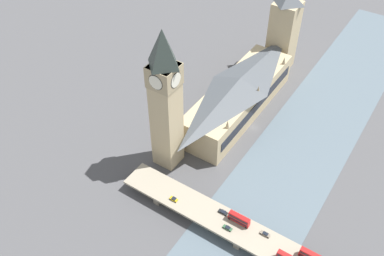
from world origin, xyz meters
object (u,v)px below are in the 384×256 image
at_px(victoria_tower, 284,31).
at_px(car_northbound_tail, 228,228).
at_px(parliament_hall, 239,95).
at_px(double_decker_bus_lead, 239,219).
at_px(clock_tower, 165,99).
at_px(car_southbound_mid, 265,234).
at_px(road_bridge, 243,233).
at_px(car_southbound_lead, 223,212).
at_px(car_northbound_mid, 174,199).

relative_size(victoria_tower, car_northbound_tail, 13.43).
height_order(parliament_hall, double_decker_bus_lead, parliament_hall).
distance_m(clock_tower, car_southbound_mid, 77.92).
relative_size(victoria_tower, double_decker_bus_lead, 5.59).
xyz_separation_m(clock_tower, car_northbound_tail, (-50.94, 24.60, -36.13)).
bearing_deg(road_bridge, victoria_tower, -71.41).
height_order(road_bridge, double_decker_bus_lead, double_decker_bus_lead).
distance_m(victoria_tower, car_northbound_tail, 146.65).
distance_m(victoria_tower, road_bridge, 146.22).
bearing_deg(parliament_hall, victoria_tower, -89.94).
relative_size(victoria_tower, car_southbound_mid, 12.56).
distance_m(victoria_tower, car_southbound_lead, 138.99).
xyz_separation_m(clock_tower, car_southbound_lead, (-44.82, 18.22, -36.16)).
xyz_separation_m(parliament_hall, clock_tower, (11.69, 56.60, 30.41)).
height_order(victoria_tower, double_decker_bus_lead, victoria_tower).
xyz_separation_m(victoria_tower, double_decker_bus_lead, (-41.82, 133.80, -18.63)).
xyz_separation_m(parliament_hall, car_southbound_mid, (-54.94, 74.71, -5.71)).
bearing_deg(car_southbound_mid, car_southbound_lead, 0.28).
bearing_deg(car_northbound_tail, victoria_tower, -74.29).
bearing_deg(double_decker_bus_lead, car_northbound_mid, 10.74).
bearing_deg(double_decker_bus_lead, road_bridge, 143.42).
distance_m(clock_tower, car_southbound_lead, 60.40).
bearing_deg(parliament_hall, car_northbound_tail, 115.80).
xyz_separation_m(road_bridge, double_decker_bus_lead, (4.25, -3.15, 3.81)).
xyz_separation_m(victoria_tower, car_northbound_mid, (-9.49, 139.93, -20.53)).
bearing_deg(clock_tower, car_southbound_mid, 164.79).
bearing_deg(victoria_tower, double_decker_bus_lead, 107.36).
xyz_separation_m(parliament_hall, double_decker_bus_lead, (-41.76, 75.23, -3.77)).
xyz_separation_m(clock_tower, car_southbound_mid, (-66.63, 18.11, -36.12)).
distance_m(road_bridge, car_southbound_mid, 9.83).
bearing_deg(car_southbound_lead, clock_tower, -22.12).
relative_size(parliament_hall, road_bridge, 0.72).
bearing_deg(road_bridge, parliament_hall, -59.59).
height_order(parliament_hall, car_northbound_tail, parliament_hall).
bearing_deg(car_northbound_mid, car_southbound_lead, -164.58).
xyz_separation_m(double_decker_bus_lead, car_southbound_mid, (-13.18, -0.51, -1.94)).
height_order(clock_tower, car_northbound_mid, clock_tower).
bearing_deg(double_decker_bus_lead, car_southbound_mid, -177.77).
bearing_deg(car_southbound_lead, car_northbound_tail, 133.78).
height_order(road_bridge, car_southbound_lead, car_southbound_lead).
distance_m(victoria_tower, car_northbound_mid, 141.74).
bearing_deg(car_northbound_mid, victoria_tower, -86.12).
bearing_deg(clock_tower, victoria_tower, -95.77).
bearing_deg(parliament_hall, road_bridge, 120.41).
height_order(parliament_hall, car_northbound_mid, parliament_hall).
bearing_deg(car_northbound_tail, double_decker_bus_lead, -112.82).
bearing_deg(victoria_tower, car_northbound_tail, 105.71).
xyz_separation_m(car_northbound_tail, car_southbound_lead, (6.12, -6.38, -0.02)).
relative_size(road_bridge, car_northbound_tail, 29.41).
bearing_deg(car_northbound_tail, car_southbound_mid, -157.53).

